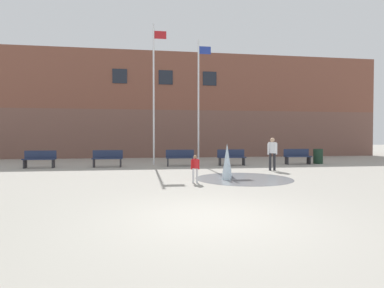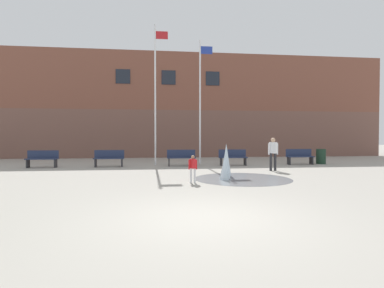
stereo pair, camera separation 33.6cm
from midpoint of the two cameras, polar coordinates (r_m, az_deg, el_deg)
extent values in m
plane|color=#9E998E|center=(6.20, 2.61, -13.95)|extent=(100.00, 100.00, 0.00)
cube|color=brown|center=(26.57, -5.73, 1.89)|extent=(36.00, 6.00, 3.76)
cube|color=brown|center=(26.93, -5.75, 10.80)|extent=(36.00, 6.00, 4.59)
cube|color=#1E232D|center=(24.10, -13.99, 12.44)|extent=(1.10, 0.06, 1.10)
cube|color=#1E232D|center=(24.00, -5.45, 12.52)|extent=(1.10, 0.06, 1.10)
cube|color=#1E232D|center=(24.42, 2.98, 12.33)|extent=(1.10, 0.06, 1.10)
cylinder|color=gray|center=(11.94, 8.99, -6.51)|extent=(3.79, 3.79, 0.01)
cone|color=silver|center=(12.66, 5.94, -2.96)|extent=(0.42, 0.42, 1.36)
cone|color=silver|center=(11.94, 5.91, -4.15)|extent=(0.36, 0.36, 0.98)
cone|color=silver|center=(11.52, 5.65, -4.49)|extent=(0.35, 0.35, 0.93)
cube|color=#28282D|center=(17.97, -29.68, -3.33)|extent=(0.06, 0.40, 0.44)
cube|color=#28282D|center=(17.50, -25.40, -3.41)|extent=(0.06, 0.40, 0.44)
cube|color=#232D4C|center=(17.71, -27.58, -2.58)|extent=(1.60, 0.44, 0.05)
cube|color=#232D4C|center=(17.88, -27.37, -1.79)|extent=(1.60, 0.04, 0.42)
cube|color=#28282D|center=(17.00, -18.71, -3.48)|extent=(0.06, 0.40, 0.44)
cube|color=#28282D|center=(16.80, -14.00, -3.51)|extent=(0.06, 0.40, 0.44)
cube|color=#232D4C|center=(16.86, -16.37, -2.67)|extent=(1.60, 0.44, 0.05)
cube|color=#232D4C|center=(17.05, -16.28, -1.83)|extent=(1.60, 0.04, 0.42)
cube|color=#28282D|center=(16.76, -5.20, -3.49)|extent=(0.06, 0.40, 0.44)
cube|color=#28282D|center=(16.89, -0.44, -3.44)|extent=(0.06, 0.40, 0.44)
cube|color=#232D4C|center=(16.79, -2.82, -2.63)|extent=(1.60, 0.44, 0.05)
cube|color=#232D4C|center=(16.97, -2.88, -1.80)|extent=(1.60, 0.04, 0.42)
cube|color=#28282D|center=(17.08, 4.76, -3.39)|extent=(0.06, 0.40, 0.44)
cube|color=#28282D|center=(17.45, 9.25, -3.30)|extent=(0.06, 0.40, 0.44)
cube|color=#232D4C|center=(17.23, 7.03, -2.54)|extent=(1.60, 0.44, 0.05)
cube|color=#232D4C|center=(17.41, 6.86, -1.72)|extent=(1.60, 0.04, 0.42)
cube|color=#28282D|center=(18.56, 17.10, -3.07)|extent=(0.06, 0.40, 0.44)
cube|color=#28282D|center=(19.20, 20.88, -2.95)|extent=(0.06, 0.40, 0.44)
cube|color=#232D4C|center=(18.85, 19.03, -2.27)|extent=(1.60, 0.44, 0.05)
cube|color=#232D4C|center=(19.02, 18.76, -1.52)|extent=(1.60, 0.04, 0.42)
cylinder|color=#28282D|center=(14.98, 14.04, -3.33)|extent=(0.12, 0.12, 0.84)
cylinder|color=#28282D|center=(15.07, 14.82, -3.31)|extent=(0.12, 0.12, 0.84)
cube|color=white|center=(14.99, 14.44, -0.69)|extent=(0.38, 0.39, 0.54)
sphere|color=tan|center=(14.98, 14.45, 0.75)|extent=(0.21, 0.21, 0.21)
cylinder|color=white|center=(14.91, 13.70, -0.91)|extent=(0.08, 0.08, 0.55)
cylinder|color=white|center=(15.07, 15.18, -0.89)|extent=(0.08, 0.08, 0.55)
cylinder|color=silver|center=(10.67, -0.67, -6.05)|extent=(0.07, 0.07, 0.52)
cylinder|color=silver|center=(10.69, 0.06, -6.03)|extent=(0.07, 0.07, 0.52)
cube|color=red|center=(10.63, -0.30, -3.75)|extent=(0.22, 0.24, 0.33)
sphere|color=#997051|center=(10.61, -0.30, -2.50)|extent=(0.13, 0.13, 0.13)
cylinder|color=red|center=(10.62, -1.00, -3.94)|extent=(0.05, 0.05, 0.34)
cylinder|color=red|center=(10.65, 0.39, -3.93)|extent=(0.05, 0.05, 0.34)
cylinder|color=silver|center=(17.96, -7.85, 9.31)|extent=(0.10, 0.10, 8.24)
cube|color=#B21E23|center=(18.78, -6.59, 19.94)|extent=(0.70, 0.02, 0.45)
cylinder|color=silver|center=(18.13, 0.70, 8.00)|extent=(0.10, 0.10, 7.46)
cube|color=#233893|center=(18.80, 1.97, 17.41)|extent=(0.70, 0.02, 0.45)
cylinder|color=#193323|center=(19.78, 22.44, -2.17)|extent=(0.56, 0.56, 0.90)
camera|label=1|loc=(0.17, -90.68, -0.02)|focal=28.00mm
camera|label=2|loc=(0.17, 89.32, 0.02)|focal=28.00mm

